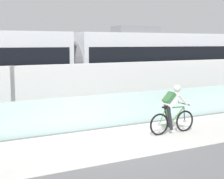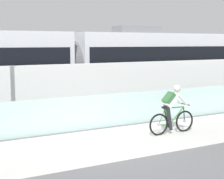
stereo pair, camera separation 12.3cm
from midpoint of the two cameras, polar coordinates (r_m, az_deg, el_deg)
The scene contains 8 objects.
ground_plane at distance 10.80m, azimuth 0.32°, elevation -8.45°, with size 200.00×200.00×0.00m, color slate.
bike_path_deck at distance 10.80m, azimuth 0.32°, elevation -8.42°, with size 32.00×3.20×0.01m, color silver.
glass_parapet at distance 12.28m, azimuth -3.83°, elevation -3.70°, with size 32.00×0.05×1.17m, color silver.
concrete_barrier_wall at distance 13.83m, azimuth -6.94°, elevation -0.43°, with size 32.00×0.36×2.15m, color silver.
tram_rail_near at distance 16.31m, azimuth -10.08°, elevation -3.09°, with size 32.00×0.08×0.01m, color #595654.
tram_rail_far at distance 17.66m, azimuth -11.54°, elevation -2.32°, with size 32.00×0.08×0.01m, color #595654.
tram at distance 17.22m, azimuth -6.61°, elevation 3.87°, with size 22.56×2.54×3.81m.
cyclist_on_bike at distance 11.82m, azimuth 9.84°, elevation -3.19°, with size 1.77×0.58×1.61m.
Camera 2 is at (-4.93, -9.14, 2.97)m, focal length 57.28 mm.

